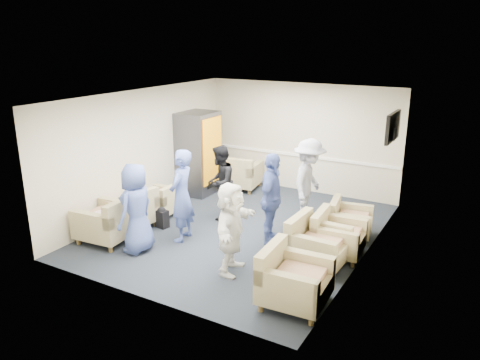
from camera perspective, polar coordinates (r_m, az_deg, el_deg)
The scene contains 25 objects.
floor at distance 9.60m, azimuth 0.18°, elevation -6.02°, with size 6.00×6.00×0.00m, color black.
ceiling at distance 8.89m, azimuth 0.20°, elevation 10.20°, with size 6.00×6.00×0.00m, color silver.
back_wall at distance 11.78m, azimuth 7.42°, elevation 5.13°, with size 5.00×0.02×2.70m, color beige.
front_wall at distance 6.83m, azimuth -12.32°, elevation -4.09°, with size 5.00×0.02×2.70m, color beige.
left_wall at distance 10.57m, azimuth -11.71°, elevation 3.52°, with size 0.02×6.00×2.70m, color beige.
right_wall at distance 8.26m, azimuth 15.46°, elevation -0.57°, with size 0.02×6.00×2.70m, color beige.
chair_rail at distance 11.87m, azimuth 7.30°, elevation 2.99°, with size 4.98×0.04×0.06m, color white.
tv at distance 9.82m, azimuth 18.13°, elevation 6.16°, with size 0.10×1.00×0.58m.
armchair_left_near at distance 9.27m, azimuth -15.61°, elevation -5.03°, with size 1.02×1.02×0.76m.
armchair_left_mid at distance 9.80m, azimuth -13.17°, elevation -3.74°, with size 1.04×1.04×0.72m.
armchair_left_far at distance 10.38m, azimuth -9.48°, elevation -2.64°, with size 0.79×0.79×0.61m.
armchair_right_near at distance 6.99m, azimuth 6.26°, elevation -12.15°, with size 0.98×0.98×0.74m.
armchair_right_midnear at distance 8.14m, azimuth 9.11°, elevation -7.89°, with size 0.94×0.94×0.73m.
armchair_right_midfar at distance 8.59m, azimuth 11.57°, elevation -6.83°, with size 0.90×0.90×0.68m.
armchair_right_far at distance 9.42m, azimuth 13.02°, elevation -4.90°, with size 0.90×0.90×0.62m.
armchair_corner at distance 11.95m, azimuth -0.04°, elevation 0.61°, with size 1.06×1.06×0.75m.
vending_machine at distance 11.59m, azimuth -5.04°, elevation 3.30°, with size 0.82×0.96×2.02m.
backpack at distance 9.74m, azimuth -9.51°, elevation -4.45°, with size 0.28×0.22×0.44m.
pillow at distance 9.21m, azimuth -15.80°, elevation -3.97°, with size 0.40×0.30×0.12m, color beige.
person_front_left at distance 8.59m, azimuth -12.54°, elevation -3.37°, with size 0.81×0.52×1.65m, color #4357A1.
person_mid_left at distance 8.90m, azimuth -7.13°, elevation -1.90°, with size 0.65×0.43×1.79m, color #4357A1.
person_back_left at distance 9.94m, azimuth -2.44°, elevation -0.29°, with size 0.78×0.60×1.60m, color black.
person_back_right at distance 9.69m, azimuth 8.38°, elevation -0.27°, with size 1.17×0.67×1.81m, color silver.
person_mid_right at distance 8.72m, azimuth 3.84°, elevation -2.34°, with size 1.02×0.43×1.75m, color #4357A1.
person_front_right at distance 7.67m, azimuth -1.09°, elevation -5.89°, with size 1.44×0.46×1.56m, color white.
Camera 1 is at (4.34, -7.68, 3.78)m, focal length 35.00 mm.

